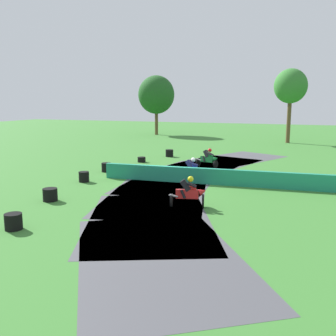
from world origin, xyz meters
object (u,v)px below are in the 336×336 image
(tire_stack_near, at_px, (169,153))
(tire_stack_mid_a, at_px, (142,160))
(motorcycle_chase_blue, at_px, (192,170))
(tire_stack_extra_b, at_px, (13,222))
(tire_stack_extra_a, at_px, (50,195))
(tire_stack_mid_b, at_px, (106,167))
(motorcycle_trailing_red, at_px, (189,193))
(motorcycle_lead_green, at_px, (208,159))
(tire_stack_far, at_px, (84,177))

(tire_stack_near, bearing_deg, tire_stack_mid_a, -105.89)
(motorcycle_chase_blue, height_order, tire_stack_mid_a, motorcycle_chase_blue)
(motorcycle_chase_blue, relative_size, tire_stack_near, 2.59)
(tire_stack_extra_b, bearing_deg, motorcycle_chase_blue, 71.16)
(tire_stack_extra_b, bearing_deg, tire_stack_extra_a, 109.45)
(tire_stack_mid_a, distance_m, tire_stack_mid_b, 4.51)
(motorcycle_trailing_red, distance_m, tire_stack_mid_b, 9.84)
(motorcycle_lead_green, bearing_deg, motorcycle_trailing_red, -79.95)
(tire_stack_near, height_order, tire_stack_extra_b, same)
(motorcycle_chase_blue, bearing_deg, tire_stack_far, -156.75)
(motorcycle_lead_green, bearing_deg, tire_stack_extra_a, -112.31)
(tire_stack_mid_a, relative_size, tire_stack_mid_b, 0.99)
(tire_stack_near, height_order, tire_stack_mid_b, same)
(motorcycle_trailing_red, relative_size, tire_stack_near, 2.60)
(tire_stack_near, bearing_deg, tire_stack_extra_b, -86.63)
(tire_stack_near, distance_m, tire_stack_far, 11.25)
(motorcycle_lead_green, relative_size, motorcycle_trailing_red, 1.02)
(motorcycle_lead_green, bearing_deg, tire_stack_far, -127.80)
(motorcycle_chase_blue, bearing_deg, motorcycle_trailing_red, -74.07)
(motorcycle_trailing_red, bearing_deg, motorcycle_lead_green, 100.05)
(motorcycle_lead_green, distance_m, motorcycle_chase_blue, 4.67)
(motorcycle_lead_green, xyz_separation_m, tire_stack_extra_a, (-4.65, -11.34, -0.36))
(motorcycle_lead_green, xyz_separation_m, motorcycle_trailing_red, (1.77, -10.01, 0.01))
(tire_stack_near, xyz_separation_m, tire_stack_mid_b, (-1.50, -7.95, 0.00))
(tire_stack_extra_a, bearing_deg, tire_stack_near, 89.23)
(motorcycle_chase_blue, distance_m, tire_stack_extra_a, 8.29)
(tire_stack_near, bearing_deg, tire_stack_mid_b, -100.67)
(motorcycle_chase_blue, xyz_separation_m, motorcycle_trailing_red, (1.53, -5.35, 0.00))
(tire_stack_near, bearing_deg, motorcycle_trailing_red, -66.13)
(motorcycle_trailing_red, relative_size, tire_stack_mid_a, 2.75)
(motorcycle_trailing_red, height_order, tire_stack_far, motorcycle_trailing_red)
(motorcycle_trailing_red, bearing_deg, motorcycle_chase_blue, 105.93)
(motorcycle_trailing_red, bearing_deg, tire_stack_far, 158.67)
(motorcycle_chase_blue, relative_size, tire_stack_mid_b, 2.71)
(tire_stack_extra_b, bearing_deg, tire_stack_near, 93.37)
(motorcycle_chase_blue, distance_m, tire_stack_mid_b, 6.25)
(tire_stack_near, relative_size, tire_stack_mid_b, 1.05)
(motorcycle_trailing_red, height_order, tire_stack_mid_b, motorcycle_trailing_red)
(tire_stack_mid_b, bearing_deg, tire_stack_extra_a, -80.14)
(tire_stack_mid_a, bearing_deg, tire_stack_near, 74.11)
(tire_stack_near, relative_size, tire_stack_mid_a, 1.06)
(tire_stack_mid_b, relative_size, tire_stack_far, 1.03)
(tire_stack_mid_a, xyz_separation_m, tire_stack_far, (-0.11, -7.72, 0.10))
(tire_stack_mid_b, bearing_deg, tire_stack_mid_a, 83.51)
(tire_stack_mid_a, xyz_separation_m, tire_stack_mid_b, (-0.51, -4.48, 0.10))
(tire_stack_mid_a, height_order, tire_stack_extra_b, tire_stack_extra_b)
(motorcycle_lead_green, height_order, motorcycle_chase_blue, motorcycle_chase_blue)
(motorcycle_lead_green, xyz_separation_m, tire_stack_extra_b, (-3.32, -15.11, -0.36))
(motorcycle_chase_blue, bearing_deg, tire_stack_extra_a, -126.28)
(tire_stack_extra_b, bearing_deg, tire_stack_mid_a, 97.68)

